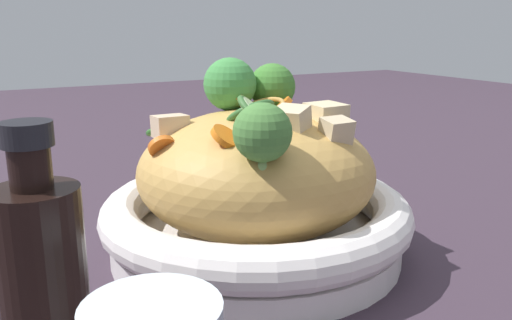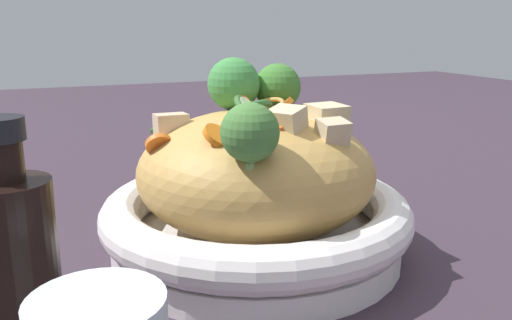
{
  "view_description": "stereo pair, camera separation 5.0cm",
  "coord_description": "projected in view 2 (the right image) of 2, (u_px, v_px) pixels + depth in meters",
  "views": [
    {
      "loc": [
        -0.42,
        0.23,
        0.22
      ],
      "look_at": [
        0.0,
        0.0,
        0.09
      ],
      "focal_mm": 37.71,
      "sensor_mm": 36.0,
      "label": 1
    },
    {
      "loc": [
        -0.44,
        0.18,
        0.22
      ],
      "look_at": [
        0.0,
        0.0,
        0.09
      ],
      "focal_mm": 37.71,
      "sensor_mm": 36.0,
      "label": 2
    }
  ],
  "objects": [
    {
      "name": "soy_sauce_bottle",
      "position": [
        17.0,
        279.0,
        0.31
      ],
      "size": [
        0.05,
        0.05,
        0.17
      ],
      "color": "black",
      "rests_on": "ground_plane"
    },
    {
      "name": "noodle_heap",
      "position": [
        256.0,
        172.0,
        0.5
      ],
      "size": [
        0.22,
        0.22,
        0.13
      ],
      "color": "tan",
      "rests_on": "serving_bowl"
    },
    {
      "name": "serving_bowl",
      "position": [
        256.0,
        222.0,
        0.51
      ],
      "size": [
        0.29,
        0.29,
        0.06
      ],
      "color": "white",
      "rests_on": "ground_plane"
    },
    {
      "name": "zucchini_slices",
      "position": [
        230.0,
        118.0,
        0.48
      ],
      "size": [
        0.13,
        0.1,
        0.05
      ],
      "color": "beige",
      "rests_on": "serving_bowl"
    },
    {
      "name": "chicken_chunks",
      "position": [
        279.0,
        122.0,
        0.47
      ],
      "size": [
        0.12,
        0.16,
        0.03
      ],
      "color": "beige",
      "rests_on": "serving_bowl"
    },
    {
      "name": "carrot_coins",
      "position": [
        248.0,
        121.0,
        0.46
      ],
      "size": [
        0.1,
        0.14,
        0.05
      ],
      "color": "orange",
      "rests_on": "serving_bowl"
    },
    {
      "name": "broccoli_florets",
      "position": [
        252.0,
        98.0,
        0.49
      ],
      "size": [
        0.18,
        0.14,
        0.08
      ],
      "color": "#99B96F",
      "rests_on": "serving_bowl"
    },
    {
      "name": "ground_plane",
      "position": [
        256.0,
        252.0,
        0.52
      ],
      "size": [
        3.0,
        3.0,
        0.0
      ],
      "primitive_type": "plane",
      "color": "#352834"
    }
  ]
}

